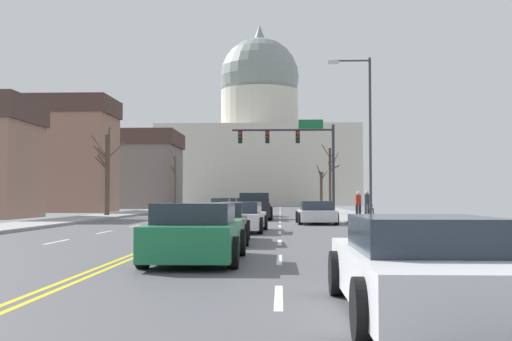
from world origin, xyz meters
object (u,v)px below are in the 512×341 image
at_px(pedestrian_01, 367,202).
at_px(sedan_near_02, 316,213).
at_px(street_lamp_right, 365,125).
at_px(pickup_truck_near_01, 254,208).
at_px(sedan_near_00, 259,208).
at_px(sedan_oncoming_01, 228,204).
at_px(sedan_near_05, 196,234).
at_px(sedan_near_06, 422,268).
at_px(sedan_oncoming_00, 221,206).
at_px(sedan_near_04, 217,223).
at_px(bicycle_parked, 371,214).
at_px(pedestrian_00, 358,203).
at_px(signal_gantry, 297,145).
at_px(sedan_oncoming_02, 238,203).

bearing_deg(pedestrian_01, sedan_near_02, -115.23).
xyz_separation_m(street_lamp_right, pickup_truck_near_01, (-6.03, 6.25, -4.40)).
relative_size(pickup_truck_near_01, pedestrian_01, 3.17).
xyz_separation_m(sedan_near_00, pickup_truck_near_01, (-0.07, -5.87, 0.15)).
bearing_deg(sedan_oncoming_01, sedan_near_05, -85.92).
bearing_deg(sedan_near_06, sedan_oncoming_00, 98.42).
xyz_separation_m(sedan_near_00, sedan_near_04, (-0.41, -25.08, -0.00)).
relative_size(sedan_near_00, pedestrian_01, 2.53).
relative_size(sedan_near_00, sedan_near_05, 0.97).
bearing_deg(bicycle_parked, sedan_oncoming_00, 115.96).
bearing_deg(sedan_near_02, pedestrian_00, 61.92).
height_order(sedan_oncoming_01, bicycle_parked, sedan_oncoming_01).
xyz_separation_m(pickup_truck_near_01, bicycle_parked, (6.61, -4.24, -0.25)).
xyz_separation_m(sedan_near_02, sedan_near_06, (-0.17, -24.83, 0.00)).
height_order(signal_gantry, pedestrian_00, signal_gantry).
height_order(sedan_near_04, bicycle_parked, sedan_near_04).
height_order(street_lamp_right, sedan_oncoming_00, street_lamp_right).
relative_size(pickup_truck_near_01, sedan_near_05, 1.22).
height_order(sedan_near_04, sedan_oncoming_01, sedan_oncoming_01).
xyz_separation_m(sedan_near_02, sedan_near_04, (-3.84, -13.19, 0.03)).
xyz_separation_m(sedan_near_06, bicycle_parked, (3.28, 26.60, -0.07)).
relative_size(sedan_near_05, sedan_oncoming_02, 0.92).
bearing_deg(sedan_near_00, pickup_truck_near_01, -90.70).
distance_m(sedan_near_06, sedan_oncoming_01, 58.26).
bearing_deg(sedan_near_06, pedestrian_01, 83.17).
height_order(sedan_near_00, sedan_oncoming_00, sedan_oncoming_00).
bearing_deg(pickup_truck_near_01, sedan_oncoming_02, 95.35).
distance_m(sedan_near_00, pedestrian_00, 9.07).
bearing_deg(pedestrian_01, signal_gantry, 121.06).
height_order(sedan_near_02, sedan_near_04, sedan_near_04).
relative_size(street_lamp_right, pickup_truck_near_01, 1.62).
bearing_deg(sedan_oncoming_00, sedan_near_06, -81.58).
relative_size(signal_gantry, sedan_near_00, 1.87).
relative_size(sedan_oncoming_00, sedan_oncoming_02, 0.97).
relative_size(street_lamp_right, pedestrian_00, 5.35).
bearing_deg(street_lamp_right, pedestrian_01, 81.49).
relative_size(sedan_near_00, sedan_near_06, 0.91).
relative_size(sedan_oncoming_00, sedan_oncoming_01, 1.00).
xyz_separation_m(pickup_truck_near_01, sedan_near_06, (3.33, -30.84, -0.18)).
height_order(sedan_near_00, sedan_oncoming_02, sedan_near_00).
relative_size(sedan_near_00, bicycle_parked, 2.38).
bearing_deg(street_lamp_right, pickup_truck_near_01, 133.98).
relative_size(sedan_oncoming_01, pedestrian_00, 2.83).
height_order(pedestrian_00, pedestrian_01, pedestrian_01).
bearing_deg(pickup_truck_near_01, sedan_near_00, 89.30).
relative_size(street_lamp_right, sedan_near_02, 1.98).
height_order(signal_gantry, sedan_near_06, signal_gantry).
distance_m(street_lamp_right, bicycle_parked, 5.10).
bearing_deg(sedan_near_05, signal_gantry, 84.71).
bearing_deg(sedan_oncoming_00, sedan_near_05, -85.17).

